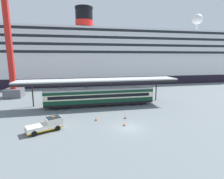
{
  "coord_description": "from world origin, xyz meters",
  "views": [
    {
      "loc": [
        -7.93,
        -25.13,
        11.03
      ],
      "look_at": [
        -0.81,
        9.34,
        4.5
      ],
      "focal_mm": 28.25,
      "sensor_mm": 36.0,
      "label": 1
    }
  ],
  "objects_px": {
    "cruise_ship": "(103,58)",
    "traffic_cone_near": "(124,124)",
    "service_truck": "(48,124)",
    "dockside_crane": "(10,32)",
    "traffic_cone_far": "(125,117)",
    "train_carriage": "(100,96)",
    "traffic_cone_mid": "(96,119)"
  },
  "relations": [
    {
      "from": "cruise_ship",
      "to": "traffic_cone_near",
      "type": "distance_m",
      "value": 52.47
    },
    {
      "from": "train_carriage",
      "to": "dockside_crane",
      "type": "relative_size",
      "value": 0.42
    },
    {
      "from": "train_carriage",
      "to": "service_truck",
      "type": "bearing_deg",
      "value": -129.44
    },
    {
      "from": "service_truck",
      "to": "traffic_cone_mid",
      "type": "relative_size",
      "value": 7.82
    },
    {
      "from": "traffic_cone_near",
      "to": "traffic_cone_far",
      "type": "height_order",
      "value": "traffic_cone_far"
    },
    {
      "from": "traffic_cone_near",
      "to": "traffic_cone_mid",
      "type": "distance_m",
      "value": 5.34
    },
    {
      "from": "service_truck",
      "to": "traffic_cone_near",
      "type": "height_order",
      "value": "service_truck"
    },
    {
      "from": "cruise_ship",
      "to": "traffic_cone_near",
      "type": "relative_size",
      "value": 249.92
    },
    {
      "from": "train_carriage",
      "to": "traffic_cone_near",
      "type": "distance_m",
      "value": 12.67
    },
    {
      "from": "traffic_cone_far",
      "to": "dockside_crane",
      "type": "relative_size",
      "value": 0.01
    },
    {
      "from": "cruise_ship",
      "to": "service_truck",
      "type": "xyz_separation_m",
      "value": [
        -16.46,
        -50.75,
        -9.41
      ]
    },
    {
      "from": "train_carriage",
      "to": "dockside_crane",
      "type": "distance_m",
      "value": 29.76
    },
    {
      "from": "cruise_ship",
      "to": "service_truck",
      "type": "relative_size",
      "value": 28.78
    },
    {
      "from": "traffic_cone_far",
      "to": "traffic_cone_mid",
      "type": "bearing_deg",
      "value": 179.92
    },
    {
      "from": "train_carriage",
      "to": "traffic_cone_mid",
      "type": "relative_size",
      "value": 33.92
    },
    {
      "from": "cruise_ship",
      "to": "traffic_cone_mid",
      "type": "bearing_deg",
      "value": -100.4
    },
    {
      "from": "service_truck",
      "to": "traffic_cone_near",
      "type": "distance_m",
      "value": 11.91
    },
    {
      "from": "cruise_ship",
      "to": "traffic_cone_far",
      "type": "bearing_deg",
      "value": -94.13
    },
    {
      "from": "traffic_cone_mid",
      "to": "dockside_crane",
      "type": "relative_size",
      "value": 0.01
    },
    {
      "from": "cruise_ship",
      "to": "dockside_crane",
      "type": "distance_m",
      "value": 38.61
    },
    {
      "from": "service_truck",
      "to": "dockside_crane",
      "type": "distance_m",
      "value": 32.63
    },
    {
      "from": "traffic_cone_far",
      "to": "dockside_crane",
      "type": "distance_m",
      "value": 37.89
    },
    {
      "from": "cruise_ship",
      "to": "traffic_cone_mid",
      "type": "xyz_separation_m",
      "value": [
        -8.81,
        -48.04,
        -10.05
      ]
    },
    {
      "from": "service_truck",
      "to": "traffic_cone_far",
      "type": "relative_size",
      "value": 7.86
    },
    {
      "from": "service_truck",
      "to": "traffic_cone_near",
      "type": "bearing_deg",
      "value": -2.61
    },
    {
      "from": "traffic_cone_near",
      "to": "traffic_cone_mid",
      "type": "xyz_separation_m",
      "value": [
        -4.24,
        3.25,
        0.04
      ]
    },
    {
      "from": "cruise_ship",
      "to": "traffic_cone_near",
      "type": "height_order",
      "value": "cruise_ship"
    },
    {
      "from": "train_carriage",
      "to": "traffic_cone_near",
      "type": "height_order",
      "value": "train_carriage"
    },
    {
      "from": "traffic_cone_near",
      "to": "service_truck",
      "type": "bearing_deg",
      "value": 177.39
    },
    {
      "from": "cruise_ship",
      "to": "dockside_crane",
      "type": "relative_size",
      "value": 2.79
    },
    {
      "from": "cruise_ship",
      "to": "service_truck",
      "type": "distance_m",
      "value": 54.17
    },
    {
      "from": "train_carriage",
      "to": "traffic_cone_far",
      "type": "relative_size",
      "value": 34.11
    }
  ]
}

